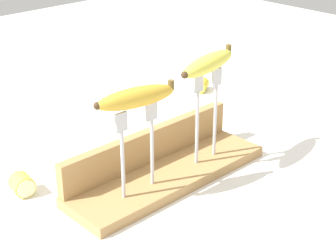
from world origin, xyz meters
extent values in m
plane|color=silver|center=(0.00, 0.00, 0.00)|extent=(3.00, 3.00, 0.00)
cube|color=#A87F4C|center=(0.00, 0.00, 0.01)|extent=(0.45, 0.14, 0.02)
cube|color=#A87F4C|center=(0.00, 0.06, 0.06)|extent=(0.44, 0.02, 0.07)
cylinder|color=#B2B2B7|center=(-0.13, -0.02, 0.09)|extent=(0.01, 0.01, 0.14)
cube|color=#B2B2B7|center=(-0.13, -0.02, 0.18)|extent=(0.03, 0.00, 0.04)
cylinder|color=#B2B2B7|center=(-0.06, -0.02, 0.09)|extent=(0.01, 0.01, 0.14)
cube|color=#B2B2B7|center=(-0.06, -0.02, 0.18)|extent=(0.03, 0.00, 0.04)
cylinder|color=#B2B2B7|center=(0.07, -0.02, 0.10)|extent=(0.01, 0.01, 0.16)
cube|color=#B2B2B7|center=(0.07, -0.02, 0.20)|extent=(0.03, 0.00, 0.04)
cylinder|color=#B2B2B7|center=(0.12, -0.02, 0.10)|extent=(0.01, 0.01, 0.16)
cube|color=#B2B2B7|center=(0.12, -0.02, 0.20)|extent=(0.03, 0.00, 0.04)
ellipsoid|color=gold|center=(-0.09, -0.02, 0.21)|extent=(0.16, 0.07, 0.04)
cylinder|color=brown|center=(-0.02, -0.03, 0.22)|extent=(0.01, 0.01, 0.02)
sphere|color=#3F2D19|center=(-0.17, 0.00, 0.21)|extent=(0.01, 0.01, 0.01)
ellipsoid|color=#DBD147|center=(0.09, -0.02, 0.23)|extent=(0.18, 0.07, 0.03)
cylinder|color=brown|center=(0.17, 0.00, 0.24)|extent=(0.01, 0.01, 0.02)
sphere|color=#3F2D19|center=(0.01, -0.03, 0.23)|extent=(0.01, 0.01, 0.01)
cylinder|color=yellow|center=(0.42, 0.30, 0.02)|extent=(0.06, 0.05, 0.03)
cylinder|color=beige|center=(0.44, 0.31, 0.02)|extent=(0.02, 0.03, 0.03)
cylinder|color=#DBD147|center=(-0.24, 0.16, 0.02)|extent=(0.05, 0.05, 0.04)
cylinder|color=beige|center=(-0.25, 0.14, 0.02)|extent=(0.04, 0.01, 0.04)
camera|label=1|loc=(-0.68, -0.72, 0.58)|focal=59.62mm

